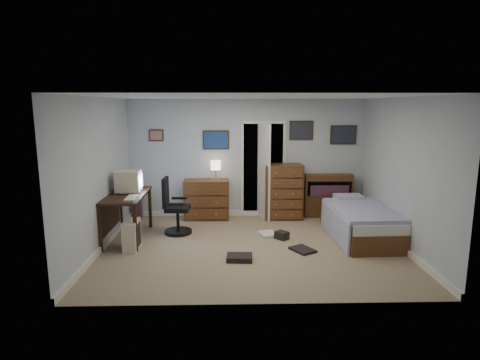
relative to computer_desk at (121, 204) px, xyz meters
name	(u,v)px	position (x,y,z in m)	size (l,w,h in m)	color
floor	(251,247)	(2.30, -0.49, -0.64)	(5.00, 4.00, 0.02)	gray
computer_desk	(121,204)	(0.00, 0.00, 0.00)	(0.68, 1.44, 0.82)	#321D10
crt_monitor	(129,181)	(0.12, 0.15, 0.39)	(0.43, 0.40, 0.39)	beige
keyboard	(131,198)	(0.28, -0.35, 0.20)	(0.16, 0.44, 0.03)	beige
pc_tower	(132,235)	(0.30, -0.55, -0.39)	(0.23, 0.46, 0.49)	beige
office_chair	(175,212)	(0.90, 0.29, -0.22)	(0.53, 0.53, 1.06)	black
media_stack	(138,200)	(-0.02, 1.35, -0.25)	(0.15, 0.15, 0.77)	maroon
low_dresser	(207,199)	(1.44, 1.29, -0.22)	(0.93, 0.47, 0.83)	brown
table_lamp	(216,166)	(1.64, 1.29, 0.49)	(0.21, 0.21, 0.40)	gold
doorway	(262,168)	(2.65, 1.79, 0.37)	(0.96, 1.12, 2.05)	black
tall_dresser	(283,192)	(3.06, 1.26, -0.05)	(0.79, 0.46, 1.16)	brown
headboard_bookcase	(328,194)	(4.05, 1.38, -0.14)	(1.02, 0.27, 0.92)	brown
bed	(360,222)	(4.28, -0.05, -0.34)	(1.09, 1.96, 0.63)	brown
wall_posters	(274,135)	(2.87, 1.49, 1.11)	(4.38, 0.04, 0.60)	#331E11
floor_clutter	(268,246)	(2.57, -0.54, -0.59)	(1.49, 1.56, 0.14)	black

